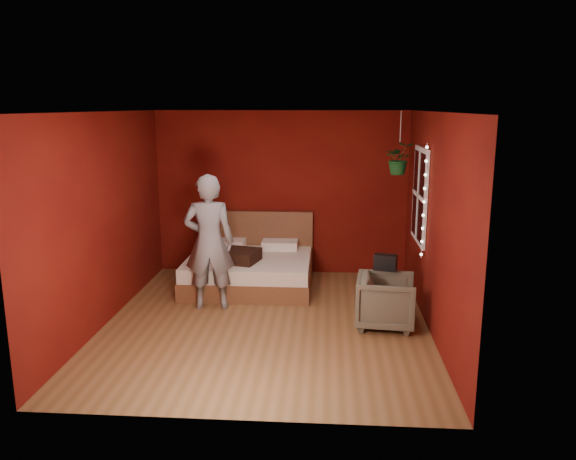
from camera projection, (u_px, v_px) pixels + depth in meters
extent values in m
plane|color=brown|center=(267.00, 323.00, 7.06)|extent=(4.50, 4.50, 0.00)
cube|color=#65140A|center=(281.00, 193.00, 8.98)|extent=(4.00, 0.02, 2.60)
cube|color=#65140A|center=(235.00, 277.00, 4.58)|extent=(4.00, 0.02, 2.60)
cube|color=#65140A|center=(104.00, 219.00, 6.92)|extent=(0.02, 4.50, 2.60)
cube|color=#65140A|center=(434.00, 224.00, 6.64)|extent=(0.02, 4.50, 2.60)
cube|color=white|center=(265.00, 111.00, 6.49)|extent=(4.00, 4.50, 0.02)
cube|color=white|center=(420.00, 195.00, 7.47)|extent=(0.04, 0.97, 1.27)
cube|color=black|center=(419.00, 195.00, 7.47)|extent=(0.02, 0.85, 1.15)
cube|color=white|center=(418.00, 195.00, 7.47)|extent=(0.03, 0.05, 1.15)
cube|color=white|center=(418.00, 195.00, 7.47)|extent=(0.03, 0.85, 0.05)
cylinder|color=silver|center=(424.00, 202.00, 6.96)|extent=(0.01, 0.01, 1.45)
sphere|color=#FFF2CC|center=(421.00, 254.00, 7.11)|extent=(0.04, 0.04, 0.04)
sphere|color=#FFF2CC|center=(422.00, 241.00, 7.07)|extent=(0.04, 0.04, 0.04)
sphere|color=#FFF2CC|center=(423.00, 228.00, 7.04)|extent=(0.04, 0.04, 0.04)
sphere|color=#FFF2CC|center=(423.00, 215.00, 7.00)|extent=(0.04, 0.04, 0.04)
sphere|color=#FFF2CC|center=(424.00, 202.00, 6.96)|extent=(0.04, 0.04, 0.04)
sphere|color=#FFF2CC|center=(425.00, 188.00, 6.93)|extent=(0.04, 0.04, 0.04)
sphere|color=#FFF2CC|center=(425.00, 175.00, 6.89)|extent=(0.04, 0.04, 0.04)
sphere|color=#FFF2CC|center=(426.00, 161.00, 6.85)|extent=(0.04, 0.04, 0.04)
sphere|color=#FFF2CC|center=(427.00, 147.00, 6.82)|extent=(0.04, 0.04, 0.04)
cube|color=brown|center=(249.00, 278.00, 8.44)|extent=(1.85, 1.57, 0.26)
cube|color=silver|center=(249.00, 264.00, 8.39)|extent=(1.81, 1.54, 0.20)
cube|color=brown|center=(255.00, 242.00, 9.08)|extent=(1.85, 0.07, 1.02)
cube|color=white|center=(228.00, 244.00, 8.89)|extent=(0.55, 0.35, 0.13)
cube|color=white|center=(280.00, 245.00, 8.83)|extent=(0.55, 0.35, 0.13)
imported|color=gray|center=(209.00, 242.00, 7.40)|extent=(0.70, 0.50, 1.81)
imported|color=#5D5D49|center=(386.00, 301.00, 6.88)|extent=(0.77, 0.76, 0.64)
cube|color=black|center=(385.00, 262.00, 7.04)|extent=(0.31, 0.21, 0.20)
cube|color=black|center=(240.00, 256.00, 8.09)|extent=(0.60, 0.60, 0.17)
cylinder|color=silver|center=(401.00, 127.00, 7.59)|extent=(0.01, 0.01, 0.42)
imported|color=#185622|center=(399.00, 158.00, 7.69)|extent=(0.42, 0.37, 0.44)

